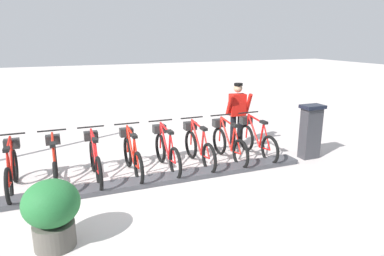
{
  "coord_description": "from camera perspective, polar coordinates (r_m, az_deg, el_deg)",
  "views": [
    {
      "loc": [
        -6.21,
        1.6,
        2.82
      ],
      "look_at": [
        0.5,
        -1.1,
        0.9
      ],
      "focal_mm": 32.54,
      "sensor_mm": 36.0,
      "label": 1
    }
  ],
  "objects": [
    {
      "name": "bike_docked_1",
      "position": [
        8.11,
        5.92,
        -2.37
      ],
      "size": [
        1.72,
        0.54,
        1.02
      ],
      "color": "black",
      "rests_on": "ground"
    },
    {
      "name": "dock_rail_base",
      "position": [
        6.98,
        -6.95,
        -8.61
      ],
      "size": [
        0.44,
        6.81,
        0.1
      ],
      "primitive_type": "cube",
      "color": "#47474C",
      "rests_on": "ground"
    },
    {
      "name": "ground_plane",
      "position": [
        7.0,
        -6.93,
        -8.99
      ],
      "size": [
        60.0,
        60.0,
        0.0
      ],
      "primitive_type": "plane",
      "color": "beige"
    },
    {
      "name": "bike_docked_2",
      "position": [
        7.8,
        1.02,
        -2.99
      ],
      "size": [
        1.72,
        0.54,
        1.02
      ],
      "color": "black",
      "rests_on": "ground"
    },
    {
      "name": "bike_docked_0",
      "position": [
        8.47,
        10.42,
        -1.78
      ],
      "size": [
        1.72,
        0.54,
        1.02
      ],
      "color": "black",
      "rests_on": "ground"
    },
    {
      "name": "bike_docked_5",
      "position": [
        7.27,
        -15.62,
        -4.91
      ],
      "size": [
        1.72,
        0.54,
        1.02
      ],
      "color": "black",
      "rests_on": "ground"
    },
    {
      "name": "bike_docked_6",
      "position": [
        7.24,
        -21.54,
        -5.5
      ],
      "size": [
        1.72,
        0.54,
        1.02
      ],
      "color": "black",
      "rests_on": "ground"
    },
    {
      "name": "payment_kiosk",
      "position": [
        8.62,
        18.84,
        -0.42
      ],
      "size": [
        0.36,
        0.52,
        1.28
      ],
      "color": "#38383D",
      "rests_on": "ground"
    },
    {
      "name": "bike_docked_4",
      "position": [
        7.37,
        -9.82,
        -4.28
      ],
      "size": [
        1.72,
        0.54,
        1.02
      ],
      "color": "black",
      "rests_on": "ground"
    },
    {
      "name": "worker_near_rack",
      "position": [
        9.09,
        7.43,
        2.59
      ],
      "size": [
        0.5,
        0.65,
        1.66
      ],
      "color": "white",
      "rests_on": "ground"
    },
    {
      "name": "planter_bush",
      "position": [
        5.17,
        -21.98,
        -12.44
      ],
      "size": [
        0.76,
        0.76,
        0.97
      ],
      "color": "#59544C",
      "rests_on": "ground"
    },
    {
      "name": "bike_docked_3",
      "position": [
        7.55,
        -4.24,
        -3.63
      ],
      "size": [
        1.72,
        0.54,
        1.02
      ],
      "color": "black",
      "rests_on": "ground"
    },
    {
      "name": "bike_docked_7",
      "position": [
        7.29,
        -27.46,
        -6.03
      ],
      "size": [
        1.72,
        0.54,
        1.02
      ],
      "color": "black",
      "rests_on": "ground"
    }
  ]
}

